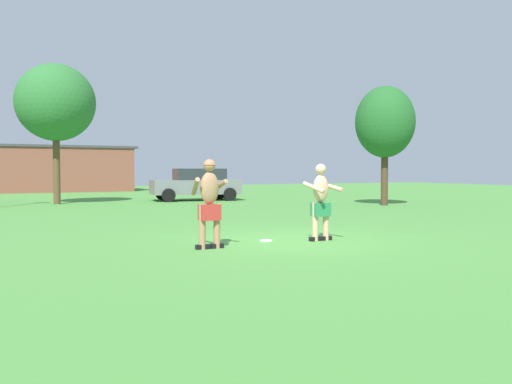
{
  "coord_description": "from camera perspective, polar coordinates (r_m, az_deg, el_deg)",
  "views": [
    {
      "loc": [
        -5.74,
        -9.98,
        1.52
      ],
      "look_at": [
        -0.73,
        0.26,
        1.05
      ],
      "focal_mm": 37.73,
      "sensor_mm": 36.0,
      "label": 1
    }
  ],
  "objects": [
    {
      "name": "ground_plane",
      "position": [
        11.61,
        3.81,
        -5.16
      ],
      "size": [
        80.0,
        80.0,
        0.0
      ],
      "primitive_type": "plane",
      "color": "#4C8E3D"
    },
    {
      "name": "player_with_cap",
      "position": [
        10.36,
        -4.97,
        -0.74
      ],
      "size": [
        0.66,
        0.59,
        1.74
      ],
      "color": "black",
      "rests_on": "ground_plane"
    },
    {
      "name": "player_in_green",
      "position": [
        11.58,
        6.89,
        -0.88
      ],
      "size": [
        0.72,
        0.58,
        1.65
      ],
      "color": "black",
      "rests_on": "ground_plane"
    },
    {
      "name": "frisbee",
      "position": [
        11.49,
        1.09,
        -5.17
      ],
      "size": [
        0.28,
        0.28,
        0.03
      ],
      "primitive_type": "cylinder",
      "color": "white",
      "rests_on": "ground_plane"
    },
    {
      "name": "car_gray_mid_lot",
      "position": [
        26.79,
        -6.33,
        0.87
      ],
      "size": [
        4.48,
        2.42,
        1.58
      ],
      "color": "slate",
      "rests_on": "ground_plane"
    },
    {
      "name": "outbuilding_behind_lot",
      "position": [
        39.89,
        -23.05,
        2.29
      ],
      "size": [
        14.14,
        4.57,
        3.17
      ],
      "color": "brown",
      "rests_on": "ground_plane"
    },
    {
      "name": "tree_left_field",
      "position": [
        25.47,
        -20.48,
        8.84
      ],
      "size": [
        3.42,
        3.42,
        6.17
      ],
      "color": "brown",
      "rests_on": "ground_plane"
    },
    {
      "name": "tree_right_field",
      "position": [
        23.67,
        13.52,
        7.18
      ],
      "size": [
        2.52,
        2.52,
        5.08
      ],
      "color": "#4C3823",
      "rests_on": "ground_plane"
    }
  ]
}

